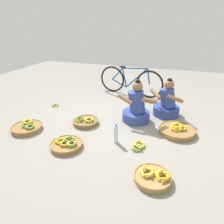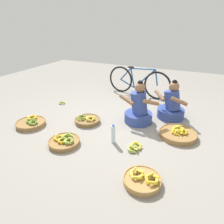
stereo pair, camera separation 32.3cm
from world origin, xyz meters
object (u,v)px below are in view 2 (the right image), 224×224
(banana_basket_front_right, at_px, (31,123))
(water_bottle, at_px, (113,134))
(loose_bananas_near_vendor, at_px, (62,103))
(banana_basket_mid_left, at_px, (142,180))
(banana_basket_back_right, at_px, (178,134))
(banana_basket_back_left, at_px, (64,141))
(loose_bananas_mid_right, at_px, (134,147))
(banana_basket_back_center, at_px, (87,120))
(bicycle_leaning, at_px, (138,82))
(vendor_woman_behind, at_px, (171,106))
(vendor_woman_front, at_px, (139,109))

(banana_basket_front_right, xyz_separation_m, water_bottle, (1.61, 0.12, 0.10))
(loose_bananas_near_vendor, height_order, water_bottle, water_bottle)
(banana_basket_mid_left, bearing_deg, banana_basket_front_right, 167.03)
(banana_basket_back_right, relative_size, banana_basket_back_left, 1.24)
(banana_basket_front_right, xyz_separation_m, loose_bananas_mid_right, (1.97, 0.09, -0.02))
(banana_basket_front_right, relative_size, water_bottle, 1.67)
(banana_basket_back_center, height_order, loose_bananas_near_vendor, banana_basket_back_center)
(bicycle_leaning, xyz_separation_m, banana_basket_front_right, (-1.27, -2.36, -0.31))
(banana_basket_mid_left, height_order, loose_bananas_near_vendor, banana_basket_mid_left)
(loose_bananas_mid_right, bearing_deg, banana_basket_back_right, 49.76)
(banana_basket_back_center, relative_size, loose_bananas_near_vendor, 3.27)
(banana_basket_front_right, height_order, banana_basket_mid_left, banana_basket_mid_left)
(vendor_woman_behind, distance_m, banana_basket_back_center, 1.65)
(banana_basket_back_right, distance_m, water_bottle, 1.09)
(vendor_woman_behind, height_order, water_bottle, vendor_woman_behind)
(banana_basket_back_right, height_order, banana_basket_back_left, banana_basket_back_right)
(banana_basket_back_right, height_order, loose_bananas_near_vendor, banana_basket_back_right)
(banana_basket_back_right, height_order, water_bottle, water_bottle)
(vendor_woman_behind, distance_m, bicycle_leaning, 1.38)
(vendor_woman_behind, xyz_separation_m, bicycle_leaning, (-0.99, 0.95, 0.12))
(banana_basket_front_right, relative_size, loose_bananas_near_vendor, 3.62)
(bicycle_leaning, xyz_separation_m, loose_bananas_near_vendor, (-1.41, -1.28, -0.33))
(vendor_woman_behind, bearing_deg, loose_bananas_mid_right, -102.72)
(loose_bananas_mid_right, bearing_deg, banana_basket_front_right, -177.53)
(banana_basket_back_right, bearing_deg, loose_bananas_near_vendor, 172.44)
(bicycle_leaning, xyz_separation_m, banana_basket_mid_left, (1.00, -2.89, -0.31))
(bicycle_leaning, relative_size, banana_basket_back_left, 3.44)
(banana_basket_back_left, xyz_separation_m, loose_bananas_mid_right, (1.04, 0.33, -0.02))
(bicycle_leaning, bearing_deg, loose_bananas_mid_right, -72.98)
(vendor_woman_behind, bearing_deg, banana_basket_mid_left, -89.71)
(banana_basket_back_right, distance_m, banana_basket_back_left, 1.85)
(bicycle_leaning, height_order, banana_basket_back_left, bicycle_leaning)
(banana_basket_back_left, bearing_deg, banana_basket_back_center, 93.66)
(bicycle_leaning, distance_m, loose_bananas_near_vendor, 1.93)
(vendor_woman_front, xyz_separation_m, bicycle_leaning, (-0.47, 1.40, 0.10))
(banana_basket_back_right, xyz_separation_m, loose_bananas_near_vendor, (-2.65, 0.35, -0.03))
(vendor_woman_behind, relative_size, bicycle_leaning, 0.45)
(water_bottle, bearing_deg, loose_bananas_mid_right, -5.30)
(banana_basket_front_right, xyz_separation_m, banana_basket_back_right, (2.51, 0.73, 0.00))
(banana_basket_back_right, xyz_separation_m, loose_bananas_mid_right, (-0.54, -0.64, -0.02))
(bicycle_leaning, bearing_deg, banana_basket_front_right, -118.34)
(loose_bananas_mid_right, bearing_deg, banana_basket_back_left, -162.34)
(banana_basket_front_right, distance_m, banana_basket_mid_left, 2.34)
(banana_basket_front_right, bearing_deg, water_bottle, 4.22)
(vendor_woman_behind, relative_size, banana_basket_back_right, 1.25)
(bicycle_leaning, distance_m, banana_basket_back_right, 2.07)
(banana_basket_back_center, distance_m, banana_basket_mid_left, 1.75)
(banana_basket_back_center, bearing_deg, banana_basket_mid_left, -37.14)
(bicycle_leaning, xyz_separation_m, water_bottle, (0.34, -2.24, -0.21))
(bicycle_leaning, height_order, banana_basket_front_right, bicycle_leaning)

